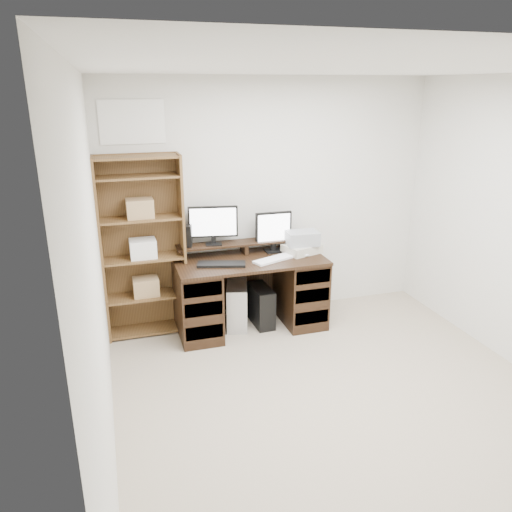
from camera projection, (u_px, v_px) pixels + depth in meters
name	position (u px, v px, depth m)	size (l,w,h in m)	color
room	(361.00, 261.00, 3.45)	(3.54, 4.04, 2.54)	tan
desk	(250.00, 292.00, 5.12)	(1.50, 0.70, 0.75)	black
riser_shelf	(244.00, 244.00, 5.16)	(1.40, 0.22, 0.12)	black
monitor_wide	(213.00, 223.00, 5.00)	(0.49, 0.15, 0.39)	black
monitor_small	(274.00, 230.00, 5.17)	(0.38, 0.14, 0.42)	black
speaker	(187.00, 236.00, 4.96)	(0.09, 0.09, 0.22)	black
keyboard_black	(221.00, 264.00, 4.82)	(0.46, 0.15, 0.03)	black
keyboard_white	(274.00, 259.00, 4.96)	(0.45, 0.14, 0.02)	white
mouse	(305.00, 255.00, 5.07)	(0.08, 0.06, 0.03)	silver
printer	(302.00, 249.00, 5.18)	(0.36, 0.27, 0.09)	#B8B3A1
basket	(302.00, 238.00, 5.14)	(0.33, 0.23, 0.14)	#91969A
tower_silver	(237.00, 304.00, 5.21)	(0.21, 0.46, 0.46)	silver
tower_black	(261.00, 306.00, 5.24)	(0.19, 0.42, 0.42)	black
bookshelf	(143.00, 246.00, 4.86)	(0.80, 0.30, 1.80)	brown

